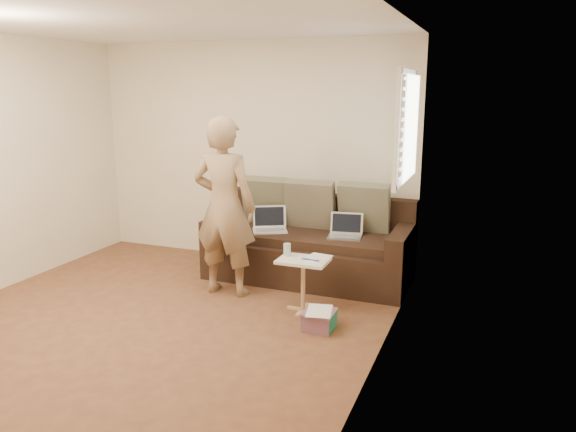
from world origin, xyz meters
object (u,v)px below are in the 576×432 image
(sofa, at_px, (309,241))
(drinking_glass, at_px, (287,250))
(striped_box, at_px, (319,320))
(laptop_silver, at_px, (344,238))
(laptop_white, at_px, (270,231))
(person, at_px, (225,207))
(side_table, at_px, (303,285))

(sofa, xyz_separation_m, drinking_glass, (0.07, -0.85, 0.15))
(striped_box, bearing_deg, laptop_silver, 95.00)
(sofa, bearing_deg, laptop_white, -166.43)
(laptop_white, xyz_separation_m, person, (-0.22, -0.62, 0.38))
(laptop_white, bearing_deg, side_table, -77.47)
(laptop_silver, bearing_deg, laptop_white, 173.42)
(laptop_white, height_order, drinking_glass, laptop_white)
(striped_box, bearing_deg, laptop_white, 129.95)
(person, xyz_separation_m, side_table, (0.89, -0.16, -0.65))
(striped_box, bearing_deg, side_table, 128.89)
(laptop_silver, height_order, striped_box, laptop_silver)
(side_table, height_order, striped_box, side_table)
(laptop_silver, height_order, side_table, laptop_silver)
(side_table, distance_m, drinking_glass, 0.36)
(sofa, height_order, laptop_white, sofa)
(drinking_glass, bearing_deg, laptop_silver, 66.27)
(person, distance_m, drinking_glass, 0.80)
(drinking_glass, relative_size, striped_box, 0.44)
(person, xyz_separation_m, drinking_glass, (0.72, -0.12, -0.33))
(person, bearing_deg, striped_box, 155.20)
(sofa, height_order, laptop_silver, sofa)
(drinking_glass, bearing_deg, side_table, -13.03)
(sofa, xyz_separation_m, laptop_silver, (0.42, -0.06, 0.10))
(laptop_silver, xyz_separation_m, side_table, (-0.17, -0.82, -0.26))
(person, bearing_deg, drinking_glass, 168.63)
(laptop_silver, height_order, person, person)
(sofa, distance_m, person, 1.08)
(laptop_silver, distance_m, person, 1.31)
(laptop_silver, distance_m, striped_box, 1.24)
(side_table, bearing_deg, laptop_silver, 78.47)
(sofa, height_order, side_table, sofa)
(person, bearing_deg, sofa, -133.18)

